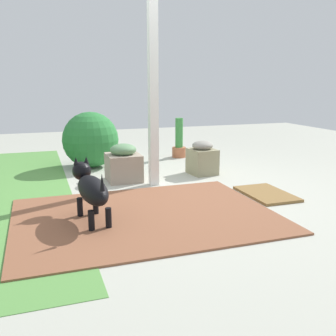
{
  "coord_description": "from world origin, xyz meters",
  "views": [
    {
      "loc": [
        -4.04,
        1.34,
        1.25
      ],
      "look_at": [
        0.08,
        -0.09,
        0.26
      ],
      "focal_mm": 41.1,
      "sensor_mm": 36.0,
      "label": 1
    }
  ],
  "objects": [
    {
      "name": "dog",
      "position": [
        -0.69,
        0.91,
        0.32
      ],
      "size": [
        0.79,
        0.29,
        0.54
      ],
      "color": "black",
      "rests_on": "ground"
    },
    {
      "name": "brick_path",
      "position": [
        -0.72,
        0.41,
        0.01
      ],
      "size": [
        1.8,
        2.4,
        0.02
      ],
      "primitive_type": "cube",
      "color": "brown",
      "rests_on": "ground"
    },
    {
      "name": "terracotta_pot_tall",
      "position": [
        1.91,
        -0.92,
        0.24
      ],
      "size": [
        0.23,
        0.23,
        0.66
      ],
      "color": "#AB5F3E",
      "rests_on": "ground"
    },
    {
      "name": "doormat",
      "position": [
        -0.49,
        -1.06,
        0.01
      ],
      "size": [
        0.72,
        0.46,
        0.03
      ],
      "primitive_type": "cube",
      "rotation": [
        0.0,
        0.0,
        -0.01
      ],
      "color": "olive",
      "rests_on": "ground"
    },
    {
      "name": "round_shrub",
      "position": [
        1.61,
        0.59,
        0.41
      ],
      "size": [
        0.82,
        0.82,
        0.82
      ],
      "primitive_type": "sphere",
      "color": "#297435",
      "rests_on": "ground"
    },
    {
      "name": "porch_pillar",
      "position": [
        0.36,
        0.0,
        1.19
      ],
      "size": [
        0.1,
        0.1,
        2.38
      ],
      "primitive_type": "cube",
      "color": "white",
      "rests_on": "ground"
    },
    {
      "name": "ground_plane",
      "position": [
        0.0,
        0.0,
        0.0
      ],
      "size": [
        12.0,
        12.0,
        0.0
      ],
      "primitive_type": "plane",
      "color": "#AEAFA0"
    },
    {
      "name": "stone_planter_nearest",
      "position": [
        0.68,
        -0.79,
        0.22
      ],
      "size": [
        0.4,
        0.36,
        0.46
      ],
      "color": "gray",
      "rests_on": "ground"
    },
    {
      "name": "stone_planter_mid",
      "position": [
        0.67,
        0.31,
        0.22
      ],
      "size": [
        0.44,
        0.42,
        0.48
      ],
      "color": "#A08E7C",
      "rests_on": "ground"
    }
  ]
}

